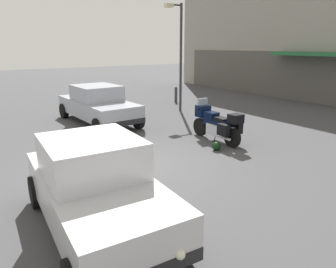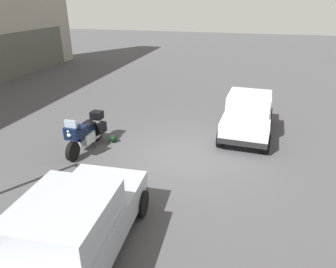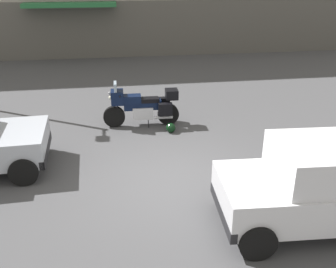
% 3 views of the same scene
% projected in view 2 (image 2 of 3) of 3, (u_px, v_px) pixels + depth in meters
% --- Properties ---
extents(ground_plane, '(80.00, 80.00, 0.00)m').
position_uv_depth(ground_plane, '(185.00, 156.00, 10.35)').
color(ground_plane, '#424244').
extents(motorcycle, '(2.26, 0.77, 1.36)m').
position_uv_depth(motorcycle, '(86.00, 133.00, 10.56)').
color(motorcycle, black).
rests_on(motorcycle, ground).
extents(helmet, '(0.28, 0.28, 0.28)m').
position_uv_depth(helmet, '(113.00, 139.00, 11.26)').
color(helmet, black).
rests_on(helmet, ground).
extents(car_hatchback_near, '(3.95, 1.98, 1.64)m').
position_uv_depth(car_hatchback_near, '(248.00, 114.00, 11.68)').
color(car_hatchback_near, silver).
rests_on(car_hatchback_near, ground).
extents(car_sedan_far, '(4.63, 2.07, 1.56)m').
position_uv_depth(car_sedan_far, '(69.00, 235.00, 5.78)').
color(car_sedan_far, '#9EA3AD').
rests_on(car_sedan_far, ground).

